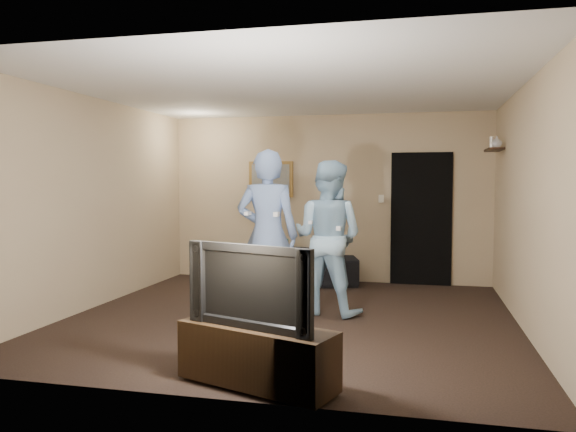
% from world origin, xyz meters
% --- Properties ---
extents(ground, '(5.00, 5.00, 0.00)m').
position_xyz_m(ground, '(0.00, 0.00, 0.00)').
color(ground, black).
rests_on(ground, ground).
extents(ceiling, '(5.00, 5.00, 0.04)m').
position_xyz_m(ceiling, '(0.00, 0.00, 2.60)').
color(ceiling, silver).
rests_on(ceiling, wall_back).
extents(wall_back, '(5.00, 0.04, 2.60)m').
position_xyz_m(wall_back, '(0.00, 2.50, 1.30)').
color(wall_back, tan).
rests_on(wall_back, ground).
extents(wall_front, '(5.00, 0.04, 2.60)m').
position_xyz_m(wall_front, '(0.00, -2.50, 1.30)').
color(wall_front, tan).
rests_on(wall_front, ground).
extents(wall_left, '(0.04, 5.00, 2.60)m').
position_xyz_m(wall_left, '(-2.50, 0.00, 1.30)').
color(wall_left, tan).
rests_on(wall_left, ground).
extents(wall_right, '(0.04, 5.00, 2.60)m').
position_xyz_m(wall_right, '(2.50, 0.00, 1.30)').
color(wall_right, tan).
rests_on(wall_right, ground).
extents(sofa, '(2.16, 1.29, 0.59)m').
position_xyz_m(sofa, '(-0.50, 2.05, 0.30)').
color(sofa, black).
rests_on(sofa, ground).
extents(throw_pillow, '(0.44, 0.21, 0.42)m').
position_xyz_m(throw_pillow, '(-0.74, 2.05, 0.48)').
color(throw_pillow, '#1B5149').
rests_on(throw_pillow, sofa).
extents(painting_frame, '(0.72, 0.05, 0.57)m').
position_xyz_m(painting_frame, '(-0.90, 2.48, 1.60)').
color(painting_frame, olive).
rests_on(painting_frame, wall_back).
extents(painting_canvas, '(0.62, 0.01, 0.47)m').
position_xyz_m(painting_canvas, '(-0.90, 2.45, 1.60)').
color(painting_canvas, slate).
rests_on(painting_canvas, painting_frame).
extents(doorway, '(0.90, 0.06, 2.00)m').
position_xyz_m(doorway, '(1.45, 2.47, 1.00)').
color(doorway, black).
rests_on(doorway, ground).
extents(light_switch, '(0.08, 0.02, 0.12)m').
position_xyz_m(light_switch, '(0.85, 2.48, 1.30)').
color(light_switch, silver).
rests_on(light_switch, wall_back).
extents(wall_shelf, '(0.20, 0.60, 0.03)m').
position_xyz_m(wall_shelf, '(2.39, 1.80, 1.99)').
color(wall_shelf, black).
rests_on(wall_shelf, wall_right).
extents(shelf_vase, '(0.17, 0.17, 0.15)m').
position_xyz_m(shelf_vase, '(2.39, 1.54, 2.08)').
color(shelf_vase, '#B6B6BB').
rests_on(shelf_vase, wall_shelf).
extents(shelf_figurine, '(0.06, 0.06, 0.18)m').
position_xyz_m(shelf_figurine, '(2.39, 2.06, 2.09)').
color(shelf_figurine, silver).
rests_on(shelf_figurine, wall_shelf).
extents(tv_console, '(1.31, 0.79, 0.44)m').
position_xyz_m(tv_console, '(0.24, -2.21, 0.25)').
color(tv_console, black).
rests_on(tv_console, ground).
extents(television, '(1.08, 0.49, 0.63)m').
position_xyz_m(television, '(0.24, -2.21, 0.79)').
color(television, black).
rests_on(television, tv_console).
extents(wii_player_left, '(0.73, 0.54, 1.92)m').
position_xyz_m(wii_player_left, '(-0.23, -0.17, 0.96)').
color(wii_player_left, '#6680B1').
rests_on(wii_player_left, ground).
extents(wii_player_right, '(1.03, 0.89, 1.81)m').
position_xyz_m(wii_player_right, '(0.38, 0.30, 0.90)').
color(wii_player_right, '#99C4DF').
rests_on(wii_player_right, ground).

